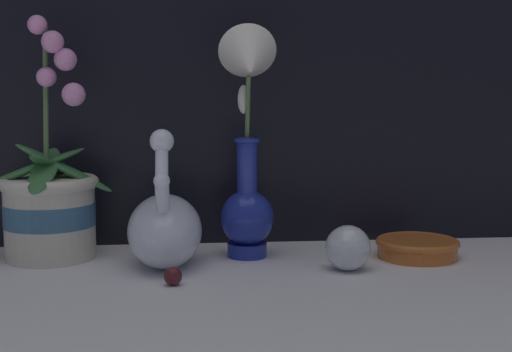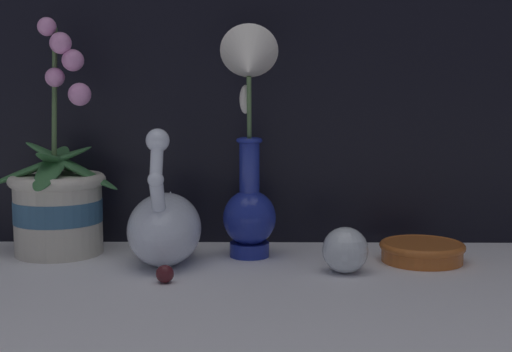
% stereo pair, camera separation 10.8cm
% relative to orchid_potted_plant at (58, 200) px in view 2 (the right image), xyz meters
% --- Properties ---
extents(ground_plane, '(2.80, 2.80, 0.00)m').
position_rel_orchid_potted_plant_xyz_m(ground_plane, '(0.28, -0.20, -0.09)').
color(ground_plane, white).
extents(orchid_potted_plant, '(0.21, 0.21, 0.38)m').
position_rel_orchid_potted_plant_xyz_m(orchid_potted_plant, '(0.00, 0.00, 0.00)').
color(orchid_potted_plant, beige).
rests_on(orchid_potted_plant, ground_plane).
extents(swan_figurine, '(0.11, 0.19, 0.21)m').
position_rel_orchid_potted_plant_xyz_m(swan_figurine, '(0.18, -0.07, -0.03)').
color(swan_figurine, silver).
rests_on(swan_figurine, ground_plane).
extents(blue_vase, '(0.09, 0.14, 0.36)m').
position_rel_orchid_potted_plant_xyz_m(blue_vase, '(0.31, -0.03, 0.08)').
color(blue_vase, navy).
rests_on(blue_vase, ground_plane).
extents(glass_sphere, '(0.07, 0.07, 0.07)m').
position_rel_orchid_potted_plant_xyz_m(glass_sphere, '(0.45, -0.12, -0.05)').
color(glass_sphere, silver).
rests_on(glass_sphere, ground_plane).
extents(amber_dish, '(0.13, 0.13, 0.03)m').
position_rel_orchid_potted_plant_xyz_m(amber_dish, '(0.57, -0.05, -0.07)').
color(amber_dish, '#C66628').
rests_on(amber_dish, ground_plane).
extents(glass_bauble, '(0.03, 0.03, 0.03)m').
position_rel_orchid_potted_plant_xyz_m(glass_bauble, '(0.19, -0.17, -0.08)').
color(glass_bauble, '#4C191E').
rests_on(glass_bauble, ground_plane).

